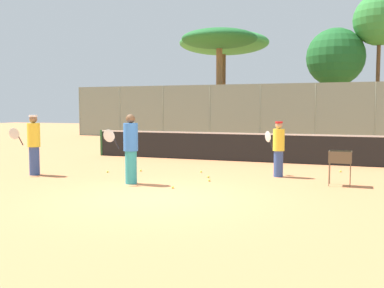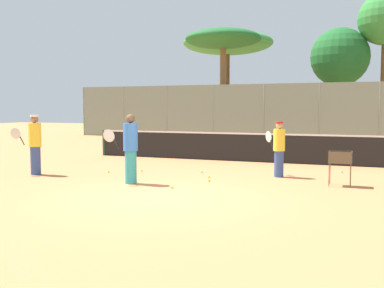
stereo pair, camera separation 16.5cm
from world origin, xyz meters
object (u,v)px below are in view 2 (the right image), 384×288
(tennis_net, at_px, (241,146))
(ball_cart, at_px, (341,160))
(player_white_outfit, at_px, (130,148))
(player_red_cap, at_px, (279,148))
(player_yellow_shirt, at_px, (35,144))

(tennis_net, height_order, ball_cart, tennis_net)
(player_white_outfit, bearing_deg, tennis_net, -134.22)
(player_red_cap, distance_m, player_yellow_shirt, 7.20)
(player_yellow_shirt, relative_size, ball_cart, 2.00)
(player_red_cap, relative_size, player_yellow_shirt, 0.90)
(tennis_net, relative_size, player_yellow_shirt, 6.74)
(tennis_net, height_order, player_white_outfit, player_white_outfit)
(ball_cart, bearing_deg, tennis_net, 131.48)
(player_yellow_shirt, bearing_deg, player_red_cap, 167.47)
(player_white_outfit, distance_m, player_yellow_shirt, 3.45)
(tennis_net, relative_size, player_red_cap, 7.50)
(player_yellow_shirt, height_order, ball_cart, player_yellow_shirt)
(player_yellow_shirt, xyz_separation_m, ball_cart, (8.60, 1.24, -0.26))
(player_white_outfit, bearing_deg, ball_cart, 167.03)
(tennis_net, distance_m, ball_cart, 5.63)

